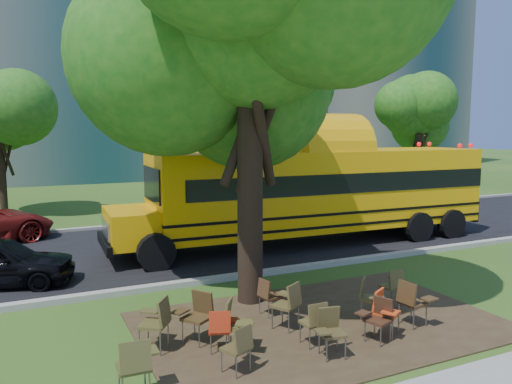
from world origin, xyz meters
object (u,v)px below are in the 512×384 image
chair_2 (239,344)px  chair_12 (368,295)px  chair_0 (136,362)px  chair_7 (412,299)px  chair_4 (316,319)px  chair_6 (378,315)px  chair_5 (384,308)px  main_tree (250,33)px  chair_11 (289,301)px  chair_13 (393,283)px  chair_14 (235,320)px  chair_3 (330,328)px  chair_9 (197,312)px  chair_1 (221,326)px  chair_10 (269,294)px  chair_8 (157,318)px  school_bus (320,190)px

chair_2 → chair_12: 3.40m
chair_0 → chair_12: size_ratio=1.11×
chair_2 → chair_7: bearing=-19.5°
chair_4 → chair_6: (1.13, -0.31, -0.01)m
chair_5 → main_tree: bearing=-92.6°
main_tree → chair_11: size_ratio=10.00×
chair_11 → chair_13: chair_11 is taller
chair_0 → chair_14: size_ratio=1.03×
chair_0 → chair_3: chair_0 is taller
chair_9 → chair_14: bearing=-178.2°
chair_0 → chair_1: 1.87m
chair_12 → chair_3: bearing=-12.2°
chair_5 → chair_10: (-1.49, 1.77, -0.04)m
chair_0 → chair_11: chair_0 is taller
chair_8 → chair_10: 2.55m
chair_3 → chair_13: chair_3 is taller
chair_0 → chair_2: (1.62, 0.10, -0.08)m
chair_0 → chair_8: chair_8 is taller
main_tree → chair_1: bearing=-125.4°
chair_10 → chair_11: chair_11 is taller
chair_10 → chair_7: bearing=43.3°
chair_5 → chair_9: bearing=-51.3°
chair_0 → chair_7: 5.41m
chair_2 → school_bus: bearing=26.4°
school_bus → chair_6: school_bus is taller
chair_11 → chair_7: bearing=-52.7°
chair_0 → chair_9: size_ratio=1.01×
school_bus → chair_2: school_bus is taller
main_tree → chair_12: main_tree is taller
chair_5 → chair_10: chair_5 is taller
chair_13 → chair_2: bearing=-162.3°
school_bus → chair_10: school_bus is taller
chair_1 → chair_9: 0.65m
chair_13 → chair_8: bearing=180.0°
chair_2 → chair_9: chair_9 is taller
chair_10 → chair_5: bearing=30.1°
main_tree → chair_9: (-1.76, -1.54, -5.27)m
chair_11 → chair_1: bearing=164.5°
chair_2 → chair_3: bearing=-27.8°
chair_10 → chair_14: (-1.25, -1.18, 0.07)m
chair_8 → chair_12: size_ratio=1.13×
chair_9 → chair_12: (3.47, -0.44, -0.05)m
chair_8 → chair_13: 5.20m
chair_2 → chair_10: size_ratio=1.01×
chair_5 → chair_10: 2.32m
chair_3 → main_tree: bearing=-78.3°
chair_10 → chair_13: 2.79m
chair_2 → chair_12: (3.26, 0.98, 0.03)m
school_bus → chair_9: school_bus is taller
chair_2 → chair_13: (4.24, 1.37, 0.02)m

